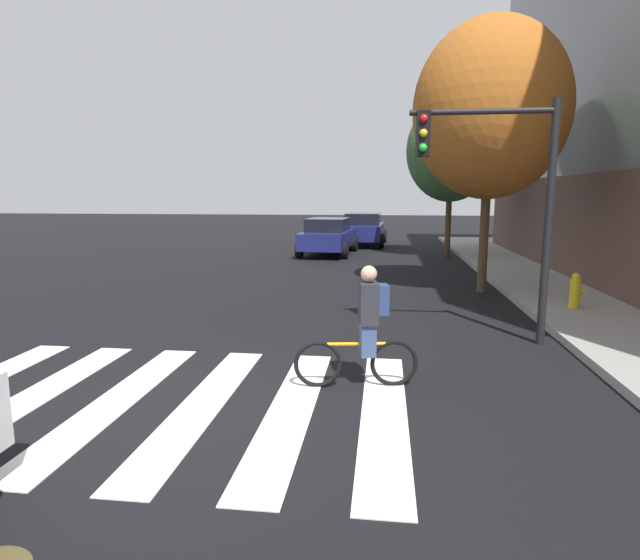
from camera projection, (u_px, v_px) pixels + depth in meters
name	position (u px, v px, depth m)	size (l,w,h in m)	color
ground_plane	(196.00, 404.00, 6.55)	(120.00, 120.00, 0.00)	black
crosswalk_stripes	(160.00, 402.00, 6.61)	(6.25, 4.20, 0.01)	silver
sedan_mid	(328.00, 236.00, 22.66)	(2.44, 4.73, 1.59)	navy
sedan_far	(364.00, 229.00, 26.85)	(2.41, 4.87, 1.66)	navy
cyclist	(366.00, 327.00, 7.01)	(1.70, 0.39, 1.69)	black
traffic_light_near	(501.00, 180.00, 8.82)	(2.47, 0.28, 4.20)	black
fire_hydrant	(575.00, 291.00, 11.35)	(0.33, 0.22, 0.78)	gold
street_tree_near	(490.00, 110.00, 13.27)	(3.96, 3.96, 7.05)	#4C3823
street_tree_mid	(451.00, 151.00, 21.34)	(3.66, 3.66, 6.52)	#4C3823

